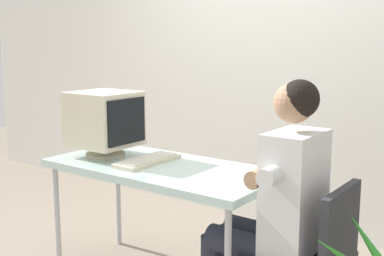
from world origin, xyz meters
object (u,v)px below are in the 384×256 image
at_px(office_chair, 309,254).
at_px(person_seated, 275,201).
at_px(desk, 162,174).
at_px(keyboard, 148,160).
at_px(crt_monitor, 105,120).

relative_size(office_chair, person_seated, 0.63).
xyz_separation_m(desk, keyboard, (-0.10, -0.01, 0.07)).
relative_size(crt_monitor, keyboard, 0.93).
bearing_deg(office_chair, crt_monitor, 179.23).
height_order(desk, office_chair, office_chair).
relative_size(crt_monitor, person_seated, 0.32).
height_order(crt_monitor, office_chair, crt_monitor).
distance_m(keyboard, person_seated, 0.89).
height_order(keyboard, office_chair, office_chair).
bearing_deg(office_chair, person_seated, 180.00).
xyz_separation_m(keyboard, person_seated, (0.88, -0.04, -0.07)).
distance_m(crt_monitor, keyboard, 0.41).
distance_m(desk, office_chair, 1.00).
distance_m(desk, crt_monitor, 0.53).
distance_m(crt_monitor, person_seated, 1.26).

